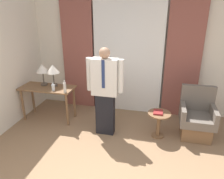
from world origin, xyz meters
TOP-DOWN VIEW (x-y plane):
  - wall_back at (0.00, 3.11)m, footprint 10.00×0.06m
  - curtain_sheer_center at (0.00, 2.98)m, footprint 1.54×0.06m
  - curtain_drape_left at (-1.18, 2.98)m, footprint 0.73×0.06m
  - curtain_drape_right at (1.18, 2.98)m, footprint 0.73×0.06m
  - desk at (-1.60, 2.16)m, footprint 1.15×0.51m
  - table_lamp_left at (-1.72, 2.26)m, footprint 0.27×0.27m
  - table_lamp_right at (-1.47, 2.26)m, footprint 0.27×0.27m
  - bottle_near_edge at (-1.10, 1.98)m, footprint 0.06×0.06m
  - bottle_by_lamp at (-1.37, 2.02)m, footprint 0.07×0.07m
  - person at (-0.24, 1.88)m, footprint 0.69×0.23m
  - armchair at (1.48, 2.18)m, footprint 0.63×0.61m
  - side_table at (0.78, 1.98)m, footprint 0.43×0.43m
  - book at (0.76, 1.98)m, footprint 0.17×0.20m

SIDE VIEW (x-z plane):
  - side_table at x=0.78m, z-range 0.09..0.59m
  - armchair at x=1.48m, z-range -0.13..0.83m
  - book at x=0.76m, z-range 0.50..0.53m
  - desk at x=-1.60m, z-range 0.25..0.99m
  - bottle_by_lamp at x=-1.37m, z-range 0.73..0.89m
  - bottle_near_edge at x=-1.10m, z-range 0.72..0.98m
  - person at x=-0.24m, z-range 0.07..1.77m
  - table_lamp_left at x=-1.72m, z-range 0.87..1.34m
  - table_lamp_right at x=-1.47m, z-range 0.87..1.34m
  - curtain_sheer_center at x=0.00m, z-range 0.00..2.58m
  - curtain_drape_left at x=-1.18m, z-range 0.00..2.58m
  - curtain_drape_right at x=1.18m, z-range 0.00..2.58m
  - wall_back at x=0.00m, z-range 0.00..2.70m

